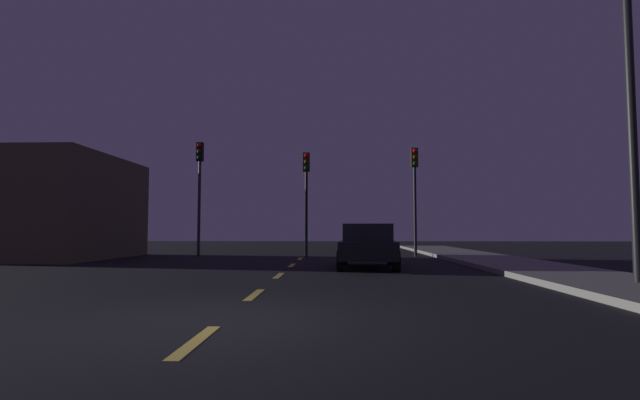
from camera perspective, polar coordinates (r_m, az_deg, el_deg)
name	(u,v)px	position (r m, az deg, el deg)	size (l,w,h in m)	color
ground_plane	(281,274)	(13.61, -4.65, -8.78)	(80.00, 80.00, 0.00)	black
sidewalk_curb_right	(551,272)	(14.77, 25.95, -7.73)	(3.00, 40.00, 0.15)	gray
lane_stripe_nearest	(196,341)	(5.63, -14.65, -16.02)	(0.16, 1.60, 0.01)	#EACC4C
lane_stripe_second	(255,295)	(9.28, -7.82, -11.14)	(0.16, 1.60, 0.01)	#EACC4C
lane_stripe_third	(279,276)	(13.02, -4.95, -8.99)	(0.16, 1.60, 0.01)	#EACC4C
lane_stripe_fourth	(292,265)	(16.79, -3.39, -7.79)	(0.16, 1.60, 0.01)	#EACC4C
lane_stripe_fifth	(300,259)	(20.56, -2.40, -7.03)	(0.16, 1.60, 0.01)	#EACC4C
traffic_signal_left	(200,177)	(23.42, -14.22, 2.71)	(0.32, 0.38, 5.42)	#2D2D30
traffic_signal_center	(306,183)	(22.51, -1.65, 2.00)	(0.32, 0.38, 4.90)	black
traffic_signal_right	(415,180)	(22.78, 11.28, 2.32)	(0.32, 0.38, 5.09)	black
car_stopped_ahead	(368,245)	(15.65, 5.73, -5.43)	(2.05, 4.17, 1.43)	black
street_lamp_right	(618,72)	(12.25, 32.06, 12.81)	(1.78, 0.36, 7.68)	black
storefront_left	(60,208)	(23.63, -28.70, -0.80)	(4.99, 7.10, 4.41)	brown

